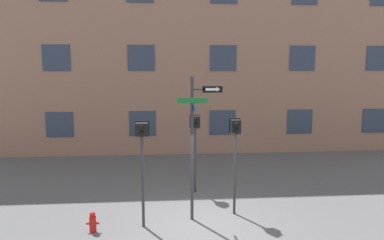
{
  "coord_description": "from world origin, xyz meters",
  "views": [
    {
      "loc": [
        -1.05,
        -9.91,
        4.42
      ],
      "look_at": [
        -0.2,
        0.42,
        2.92
      ],
      "focal_mm": 35.0,
      "sensor_mm": 36.0,
      "label": 1
    }
  ],
  "objects_px": {
    "pedestrian_signal_right": "(235,141)",
    "fire_hydrant": "(93,222)",
    "street_sign_pole": "(195,137)",
    "pedestrian_signal_left": "(142,146)",
    "pedestrian_signal_across": "(195,132)"
  },
  "relations": [
    {
      "from": "fire_hydrant",
      "to": "street_sign_pole",
      "type": "bearing_deg",
      "value": 12.62
    },
    {
      "from": "street_sign_pole",
      "to": "pedestrian_signal_right",
      "type": "height_order",
      "value": "street_sign_pole"
    },
    {
      "from": "street_sign_pole",
      "to": "fire_hydrant",
      "type": "height_order",
      "value": "street_sign_pole"
    },
    {
      "from": "street_sign_pole",
      "to": "pedestrian_signal_left",
      "type": "height_order",
      "value": "street_sign_pole"
    },
    {
      "from": "pedestrian_signal_across",
      "to": "fire_hydrant",
      "type": "distance_m",
      "value": 4.64
    },
    {
      "from": "pedestrian_signal_across",
      "to": "fire_hydrant",
      "type": "height_order",
      "value": "pedestrian_signal_across"
    },
    {
      "from": "pedestrian_signal_right",
      "to": "fire_hydrant",
      "type": "xyz_separation_m",
      "value": [
        -4.03,
        -0.93,
        -1.97
      ]
    },
    {
      "from": "street_sign_pole",
      "to": "pedestrian_signal_right",
      "type": "distance_m",
      "value": 1.29
    },
    {
      "from": "street_sign_pole",
      "to": "pedestrian_signal_left",
      "type": "relative_size",
      "value": 1.4
    },
    {
      "from": "pedestrian_signal_across",
      "to": "pedestrian_signal_right",
      "type": "bearing_deg",
      "value": -63.79
    },
    {
      "from": "pedestrian_signal_left",
      "to": "fire_hydrant",
      "type": "relative_size",
      "value": 5.17
    },
    {
      "from": "street_sign_pole",
      "to": "pedestrian_signal_right",
      "type": "xyz_separation_m",
      "value": [
        1.23,
        0.31,
        -0.2
      ]
    },
    {
      "from": "pedestrian_signal_left",
      "to": "fire_hydrant",
      "type": "xyz_separation_m",
      "value": [
        -1.34,
        -0.23,
        -2.01
      ]
    },
    {
      "from": "street_sign_pole",
      "to": "pedestrian_signal_right",
      "type": "bearing_deg",
      "value": 14.05
    },
    {
      "from": "pedestrian_signal_right",
      "to": "street_sign_pole",
      "type": "bearing_deg",
      "value": -165.95
    }
  ]
}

